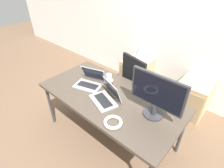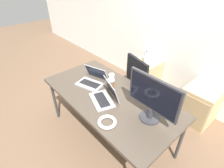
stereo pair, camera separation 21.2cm
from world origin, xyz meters
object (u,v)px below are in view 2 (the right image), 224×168
Objects in this scene: monitor at (153,98)px; cable_coil at (107,122)px; water_bottle at (146,57)px; coffee_cup_white at (112,77)px; coffee_cup_brown at (111,84)px; office_chair at (144,95)px; laptop_right at (105,96)px; cabinet_right at (199,105)px; laptop_left at (92,80)px; cabinet_left at (144,76)px.

cable_coil is at bearing -122.50° from monitor.
monitor is (1.01, -1.19, 0.30)m from water_bottle.
coffee_cup_white is 0.75× the size of coffee_cup_brown.
laptop_right is (0.01, -0.80, 0.40)m from office_chair.
cabinet_right is 1.54× the size of laptop_right.
cabinet_left is at bearing 93.08° from laptop_left.
water_bottle is at bearing 90.00° from cabinet_left.
cabinet_right is 1.44m from coffee_cup_white.
cabinet_right is 1.07× the size of monitor.
coffee_cup_white reaches higher than cabinet_right.
office_chair reaches higher than coffee_cup_white.
coffee_cup_brown is at bearing -125.10° from cabinet_right.
office_chair is 0.85m from cabinet_right.
water_bottle is 1.17m from coffee_cup_brown.
laptop_right is (0.46, -1.34, 0.48)m from cabinet_left.
cabinet_left is at bearing 108.76° from laptop_right.
cable_coil is (0.31, -1.03, 0.36)m from office_chair.
cabinet_right is at bearing 77.72° from cable_coil.
laptop_left is (-1.04, -1.25, 0.48)m from cabinet_right.
coffee_cup_white is 0.82m from cable_coil.
monitor reaches higher than coffee_cup_white.
office_chair is 1.72× the size of cabinet_left.
cable_coil is (-0.34, -1.57, 0.45)m from cabinet_right.
cable_coil is at bearing -44.90° from coffee_cup_brown.
water_bottle is (-1.11, 0.00, 0.41)m from cabinet_right.
cabinet_right is at bearing 39.50° from office_chair.
water_bottle is 1.01m from coffee_cup_white.
office_chair reaches higher than water_bottle.
coffee_cup_white is at bearing -79.70° from water_bottle.
cabinet_left is 1.50m from laptop_right.
cabinet_right is at bearing 85.29° from monitor.
laptop_left is (0.07, -1.25, 0.07)m from water_bottle.
office_chair is at bearing -50.27° from cabinet_left.
laptop_left reaches higher than cabinet_left.
coffee_cup_white is (0.18, -0.99, 0.07)m from water_bottle.
coffee_cup_white is 0.19m from coffee_cup_brown.
coffee_cup_brown is (-0.13, -0.58, 0.41)m from office_chair.
laptop_left is 2.04× the size of cable_coil.
water_bottle is 0.55× the size of laptop_left.
water_bottle is at bearing 108.73° from laptop_right.
monitor is at bearing 15.57° from laptop_right.
office_chair reaches higher than laptop_left.
laptop_right reaches higher than coffee_cup_white.
laptop_left is (0.07, -1.25, 0.48)m from cabinet_left.
water_bottle is at bearing 179.89° from cabinet_right.
office_chair is 8.78× the size of coffee_cup_brown.
cabinet_right is at bearing 54.90° from coffee_cup_brown.
cable_coil is (0.58, -0.58, -0.03)m from coffee_cup_white.
coffee_cup_white is at bearing 166.66° from monitor.
coffee_cup_brown is (-0.14, 0.22, 0.01)m from laptop_right.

